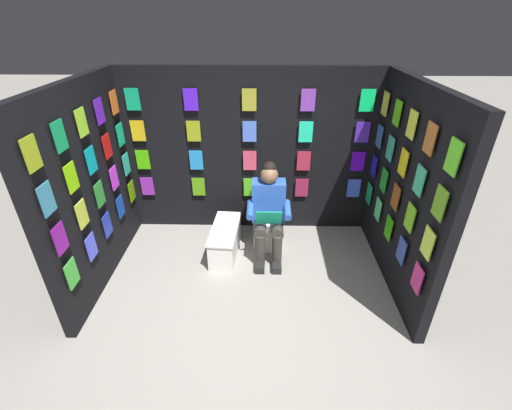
% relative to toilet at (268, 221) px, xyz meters
% --- Properties ---
extents(ground_plane, '(30.00, 30.00, 0.00)m').
position_rel_toilet_xyz_m(ground_plane, '(0.24, 1.62, -0.33)').
color(ground_plane, gray).
extents(display_wall_back, '(3.28, 0.14, 2.17)m').
position_rel_toilet_xyz_m(display_wall_back, '(0.24, -0.44, 0.76)').
color(display_wall_back, black).
rests_on(display_wall_back, ground).
extents(display_wall_left, '(0.14, 2.01, 2.17)m').
position_rel_toilet_xyz_m(display_wall_left, '(-1.40, 0.62, 0.76)').
color(display_wall_left, black).
rests_on(display_wall_left, ground).
extents(display_wall_right, '(0.14, 2.01, 2.17)m').
position_rel_toilet_xyz_m(display_wall_right, '(1.88, 0.62, 0.76)').
color(display_wall_right, black).
rests_on(display_wall_right, ground).
extents(toilet, '(0.41, 0.55, 0.77)m').
position_rel_toilet_xyz_m(toilet, '(0.00, 0.00, 0.00)').
color(toilet, white).
rests_on(toilet, ground).
extents(person_reading, '(0.53, 0.68, 1.19)m').
position_rel_toilet_xyz_m(person_reading, '(-0.00, 0.23, 0.27)').
color(person_reading, blue).
rests_on(person_reading, ground).
extents(comic_longbox_near, '(0.37, 0.80, 0.38)m').
position_rel_toilet_xyz_m(comic_longbox_near, '(0.54, 0.27, -0.13)').
color(comic_longbox_near, white).
rests_on(comic_longbox_near, ground).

